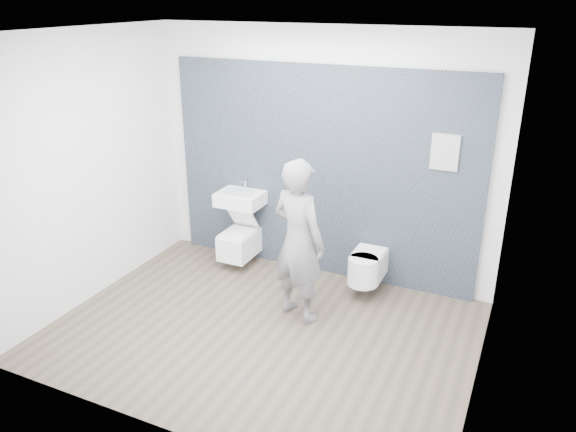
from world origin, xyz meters
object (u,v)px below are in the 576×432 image
at_px(toilet_square, 239,242).
at_px(toilet_rounded, 366,267).
at_px(visitor, 299,241).
at_px(washbasin, 240,198).

relative_size(toilet_square, toilet_rounded, 1.10).
bearing_deg(visitor, toilet_rounded, -105.34).
height_order(toilet_rounded, visitor, visitor).
xyz_separation_m(toilet_square, toilet_rounded, (1.60, -0.03, 0.03)).
relative_size(washbasin, toilet_square, 0.84).
bearing_deg(washbasin, visitor, -36.39).
xyz_separation_m(washbasin, visitor, (1.12, -0.82, -0.00)).
bearing_deg(toilet_rounded, visitor, -123.61).
xyz_separation_m(toilet_rounded, visitor, (-0.49, -0.73, 0.52)).
bearing_deg(visitor, toilet_square, -16.23).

